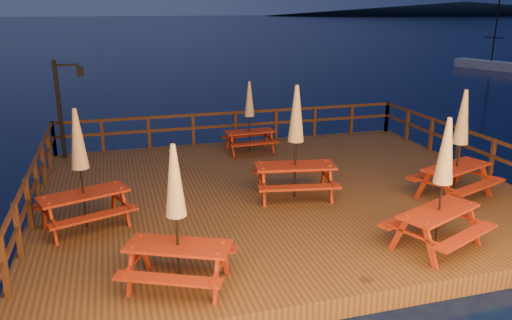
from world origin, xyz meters
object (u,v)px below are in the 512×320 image
object	(u,v)px
picnic_table_0	(249,116)
picnic_table_2	(442,182)
lamp_post	(64,100)
sailboat	(495,66)
picnic_table_1	(460,143)

from	to	relation	value
picnic_table_0	picnic_table_2	world-z (taller)	picnic_table_2
lamp_post	picnic_table_0	bearing A→B (deg)	-9.41
sailboat	picnic_table_0	world-z (taller)	sailboat
picnic_table_2	sailboat	bearing A→B (deg)	24.57
sailboat	picnic_table_0	xyz separation A→B (m)	(-25.46, -18.41, 1.25)
sailboat	lamp_post	bearing A→B (deg)	-168.09
lamp_post	picnic_table_0	world-z (taller)	lamp_post
lamp_post	picnic_table_1	bearing A→B (deg)	-33.64
sailboat	picnic_table_2	bearing A→B (deg)	-150.01
sailboat	picnic_table_2	size ratio (longest dim) A/B	3.84
lamp_post	sailboat	bearing A→B (deg)	29.42
lamp_post	sailboat	size ratio (longest dim) A/B	0.30
sailboat	picnic_table_1	size ratio (longest dim) A/B	3.72
picnic_table_1	picnic_table_0	bearing A→B (deg)	105.64
picnic_table_2	lamp_post	bearing A→B (deg)	108.02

